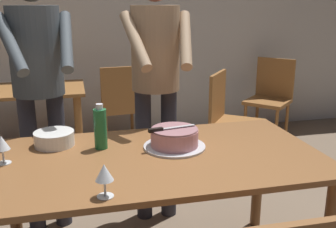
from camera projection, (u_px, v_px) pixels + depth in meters
The scene contains 14 objects.
back_wall at pixel (106, 18), 4.36m from camera, with size 10.00×0.12×2.70m, color silver.
main_dining_table at pixel (157, 173), 2.08m from camera, with size 1.73×0.93×0.75m.
cake_on_platter at pixel (174, 139), 2.15m from camera, with size 0.34×0.34×0.11m.
cake_knife at pixel (162, 129), 2.11m from camera, with size 0.27×0.07×0.02m.
plate_stack at pixel (54, 139), 2.19m from camera, with size 0.22×0.22×0.08m.
wine_glass_near at pixel (2, 144), 1.93m from camera, with size 0.08×0.08×0.14m.
wine_glass_far at pixel (104, 174), 1.59m from camera, with size 0.08×0.08×0.14m.
water_bottle at pixel (100, 128), 2.13m from camera, with size 0.07×0.07×0.25m.
person_cutting_cake at pixel (156, 71), 2.63m from camera, with size 0.47×0.56×1.72m.
person_standing_beside at pixel (38, 75), 2.48m from camera, with size 0.46×0.57×1.72m.
background_table at pixel (31, 105), 3.73m from camera, with size 1.00×0.70×0.74m.
background_chair_0 at pixel (270, 95), 4.51m from camera, with size 0.62×0.62×0.90m.
background_chair_2 at pixel (121, 104), 4.14m from camera, with size 0.48×0.48×0.90m.
background_chair_3 at pixel (230, 117), 3.65m from camera, with size 0.62×0.62×0.90m.
Camera 1 is at (-0.39, -1.87, 1.52)m, focal length 42.23 mm.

